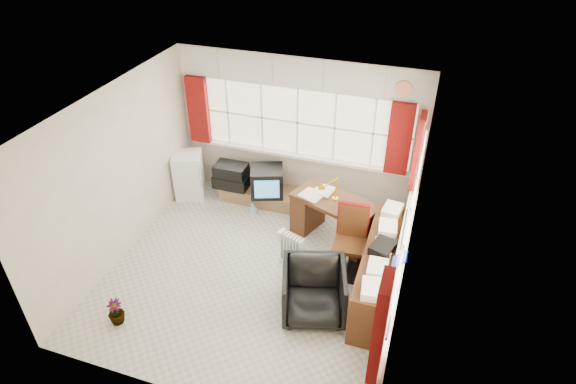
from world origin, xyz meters
name	(u,v)px	position (x,y,z in m)	size (l,w,h in m)	color
ground	(255,273)	(0.00, 0.00, 0.00)	(4.00, 4.00, 0.00)	beige
room_walls	(250,185)	(0.00, 0.00, 1.50)	(4.00, 4.00, 4.00)	beige
window_back	(297,152)	(0.00, 1.94, 0.95)	(3.70, 0.12, 3.60)	beige
window_right	(402,251)	(1.94, 0.00, 0.95)	(0.12, 3.70, 3.60)	beige
curtains	(340,164)	(0.92, 0.93, 1.46)	(3.83, 3.83, 1.15)	maroon
overhead_cabinets	(349,109)	(0.98, 0.98, 2.25)	(3.98, 3.98, 0.48)	beige
desk	(334,217)	(0.85, 1.11, 0.40)	(1.39, 1.03, 0.76)	#522813
desk_lamp	(336,183)	(0.85, 1.13, 1.00)	(0.17, 0.15, 0.39)	#E0AA09
task_chair	(351,237)	(1.23, 0.54, 0.56)	(0.47, 0.49, 1.06)	black
office_chair	(314,292)	(0.98, -0.43, 0.36)	(0.78, 0.80, 0.73)	black
radiator	(292,254)	(0.44, 0.32, 0.22)	(0.39, 0.26, 0.54)	white
credenza	(382,270)	(1.73, 0.20, 0.40)	(0.50, 2.00, 0.85)	#522813
file_tray	(383,248)	(1.70, 0.16, 0.81)	(0.26, 0.34, 0.11)	black
tv_bench	(262,194)	(-0.55, 1.72, 0.12)	(1.40, 0.50, 0.25)	#8C6846
crt_tv	(267,181)	(-0.41, 1.61, 0.49)	(0.66, 0.63, 0.48)	black
hifi_stack	(231,176)	(-1.06, 1.63, 0.45)	(0.59, 0.38, 0.42)	black
mini_fridge	(189,175)	(-1.80, 1.50, 0.41)	(0.62, 0.62, 0.81)	white
spray_bottle_a	(303,205)	(0.21, 1.63, 0.14)	(0.11, 0.11, 0.28)	white
spray_bottle_b	(253,209)	(-0.56, 1.31, 0.10)	(0.09, 0.09, 0.20)	#84C5C3
flower_vase	(116,312)	(-1.32, -1.37, 0.18)	(0.20, 0.20, 0.37)	black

